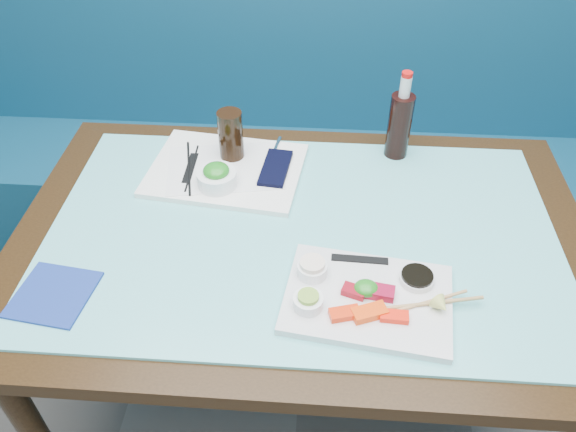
# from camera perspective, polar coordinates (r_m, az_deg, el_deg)

# --- Properties ---
(booth_bench) EXTENTS (3.00, 0.56, 1.17)m
(booth_bench) POSITION_cam_1_polar(r_m,az_deg,el_deg) (2.25, 2.36, 6.05)
(booth_bench) COLOR navy
(booth_bench) RESTS_ON ground
(dining_table) EXTENTS (1.40, 0.90, 0.75)m
(dining_table) POSITION_cam_1_polar(r_m,az_deg,el_deg) (1.42, 1.35, -4.21)
(dining_table) COLOR black
(dining_table) RESTS_ON ground
(glass_top) EXTENTS (1.22, 0.76, 0.01)m
(glass_top) POSITION_cam_1_polar(r_m,az_deg,el_deg) (1.36, 1.40, -1.65)
(glass_top) COLOR #64C7C9
(glass_top) RESTS_ON dining_table
(sashimi_plate) EXTENTS (0.38, 0.29, 0.02)m
(sashimi_plate) POSITION_cam_1_polar(r_m,az_deg,el_deg) (1.21, 8.09, -8.35)
(sashimi_plate) COLOR silver
(sashimi_plate) RESTS_ON glass_top
(salmon_left) EXTENTS (0.07, 0.05, 0.02)m
(salmon_left) POSITION_cam_1_polar(r_m,az_deg,el_deg) (1.16, 5.77, -9.83)
(salmon_left) COLOR red
(salmon_left) RESTS_ON sashimi_plate
(salmon_mid) EXTENTS (0.08, 0.06, 0.02)m
(salmon_mid) POSITION_cam_1_polar(r_m,az_deg,el_deg) (1.16, 8.26, -9.68)
(salmon_mid) COLOR #FF440A
(salmon_mid) RESTS_ON sashimi_plate
(salmon_right) EXTENTS (0.06, 0.03, 0.01)m
(salmon_right) POSITION_cam_1_polar(r_m,az_deg,el_deg) (1.17, 10.74, -9.99)
(salmon_right) COLOR #FE200A
(salmon_right) RESTS_ON sashimi_plate
(tuna_left) EXTENTS (0.06, 0.04, 0.02)m
(tuna_left) POSITION_cam_1_polar(r_m,az_deg,el_deg) (1.20, 6.72, -7.60)
(tuna_left) COLOR maroon
(tuna_left) RESTS_ON sashimi_plate
(tuna_right) EXTENTS (0.06, 0.04, 0.02)m
(tuna_right) POSITION_cam_1_polar(r_m,az_deg,el_deg) (1.20, 9.37, -7.64)
(tuna_right) COLOR maroon
(tuna_right) RESTS_ON sashimi_plate
(seaweed_garnish) EXTENTS (0.06, 0.06, 0.03)m
(seaweed_garnish) POSITION_cam_1_polar(r_m,az_deg,el_deg) (1.20, 7.94, -7.27)
(seaweed_garnish) COLOR #20781B
(seaweed_garnish) RESTS_ON sashimi_plate
(ramekin_wasabi) EXTENTS (0.08, 0.08, 0.03)m
(ramekin_wasabi) POSITION_cam_1_polar(r_m,az_deg,el_deg) (1.16, 2.05, -8.72)
(ramekin_wasabi) COLOR white
(ramekin_wasabi) RESTS_ON sashimi_plate
(wasabi_fill) EXTENTS (0.05, 0.05, 0.01)m
(wasabi_fill) POSITION_cam_1_polar(r_m,az_deg,el_deg) (1.15, 2.07, -8.16)
(wasabi_fill) COLOR #7FAF38
(wasabi_fill) RESTS_ON ramekin_wasabi
(ramekin_ginger) EXTENTS (0.07, 0.07, 0.03)m
(ramekin_ginger) POSITION_cam_1_polar(r_m,az_deg,el_deg) (1.22, 2.47, -5.47)
(ramekin_ginger) COLOR white
(ramekin_ginger) RESTS_ON sashimi_plate
(ginger_fill) EXTENTS (0.07, 0.07, 0.01)m
(ginger_fill) POSITION_cam_1_polar(r_m,az_deg,el_deg) (1.21, 2.50, -4.84)
(ginger_fill) COLOR #F5DFC9
(ginger_fill) RESTS_ON ramekin_ginger
(soy_dish) EXTENTS (0.09, 0.09, 0.01)m
(soy_dish) POSITION_cam_1_polar(r_m,az_deg,el_deg) (1.24, 12.93, -6.23)
(soy_dish) COLOR white
(soy_dish) RESTS_ON sashimi_plate
(soy_fill) EXTENTS (0.09, 0.09, 0.01)m
(soy_fill) POSITION_cam_1_polar(r_m,az_deg,el_deg) (1.24, 13.01, -5.90)
(soy_fill) COLOR black
(soy_fill) RESTS_ON soy_dish
(lemon_wedge) EXTENTS (0.05, 0.05, 0.04)m
(lemon_wedge) POSITION_cam_1_polar(r_m,az_deg,el_deg) (1.19, 15.31, -8.76)
(lemon_wedge) COLOR #DBE06A
(lemon_wedge) RESTS_ON sashimi_plate
(chopstick_sleeve) EXTENTS (0.13, 0.02, 0.00)m
(chopstick_sleeve) POSITION_cam_1_polar(r_m,az_deg,el_deg) (1.27, 7.30, -4.38)
(chopstick_sleeve) COLOR black
(chopstick_sleeve) RESTS_ON sashimi_plate
(wooden_chopstick_a) EXTENTS (0.20, 0.09, 0.01)m
(wooden_chopstick_a) POSITION_cam_1_polar(r_m,az_deg,el_deg) (1.20, 13.45, -8.65)
(wooden_chopstick_a) COLOR tan
(wooden_chopstick_a) RESTS_ON sashimi_plate
(wooden_chopstick_b) EXTENTS (0.24, 0.06, 0.01)m
(wooden_chopstick_b) POSITION_cam_1_polar(r_m,az_deg,el_deg) (1.21, 13.92, -8.64)
(wooden_chopstick_b) COLOR #AC8451
(wooden_chopstick_b) RESTS_ON sashimi_plate
(serving_tray) EXTENTS (0.44, 0.35, 0.02)m
(serving_tray) POSITION_cam_1_polar(r_m,az_deg,el_deg) (1.54, -6.31, 4.68)
(serving_tray) COLOR white
(serving_tray) RESTS_ON glass_top
(paper_placemat) EXTENTS (0.34, 0.27, 0.00)m
(paper_placemat) POSITION_cam_1_polar(r_m,az_deg,el_deg) (1.53, -6.34, 4.93)
(paper_placemat) COLOR white
(paper_placemat) RESTS_ON serving_tray
(seaweed_bowl) EXTENTS (0.11, 0.11, 0.04)m
(seaweed_bowl) POSITION_cam_1_polar(r_m,az_deg,el_deg) (1.46, -7.23, 3.80)
(seaweed_bowl) COLOR white
(seaweed_bowl) RESTS_ON serving_tray
(seaweed_salad) EXTENTS (0.09, 0.09, 0.03)m
(seaweed_salad) POSITION_cam_1_polar(r_m,az_deg,el_deg) (1.45, -7.31, 4.60)
(seaweed_salad) COLOR #1F7C1C
(seaweed_salad) RESTS_ON seaweed_bowl
(cola_glass) EXTENTS (0.08, 0.08, 0.14)m
(cola_glass) POSITION_cam_1_polar(r_m,az_deg,el_deg) (1.53, -5.84, 8.19)
(cola_glass) COLOR black
(cola_glass) RESTS_ON serving_tray
(navy_pouch) EXTENTS (0.09, 0.16, 0.01)m
(navy_pouch) POSITION_cam_1_polar(r_m,az_deg,el_deg) (1.51, -1.28, 4.90)
(navy_pouch) COLOR black
(navy_pouch) RESTS_ON serving_tray
(fork) EXTENTS (0.02, 0.08, 0.01)m
(fork) POSITION_cam_1_polar(r_m,az_deg,el_deg) (1.60, -1.17, 7.14)
(fork) COLOR silver
(fork) RESTS_ON serving_tray
(black_chopstick_a) EXTENTS (0.06, 0.23, 0.01)m
(black_chopstick_a) POSITION_cam_1_polar(r_m,az_deg,el_deg) (1.54, -10.04, 4.88)
(black_chopstick_a) COLOR black
(black_chopstick_a) RESTS_ON serving_tray
(black_chopstick_b) EXTENTS (0.01, 0.20, 0.01)m
(black_chopstick_b) POSITION_cam_1_polar(r_m,az_deg,el_deg) (1.54, -9.75, 4.86)
(black_chopstick_b) COLOR black
(black_chopstick_b) RESTS_ON serving_tray
(tray_sleeve) EXTENTS (0.02, 0.13, 0.00)m
(tray_sleeve) POSITION_cam_1_polar(r_m,az_deg,el_deg) (1.54, -9.89, 4.84)
(tray_sleeve) COLOR black
(tray_sleeve) RESTS_ON serving_tray
(cola_bottle_body) EXTENTS (0.07, 0.07, 0.18)m
(cola_bottle_body) POSITION_cam_1_polar(r_m,az_deg,el_deg) (1.58, 11.24, 8.95)
(cola_bottle_body) COLOR black
(cola_bottle_body) RESTS_ON glass_top
(cola_bottle_neck) EXTENTS (0.04, 0.04, 0.06)m
(cola_bottle_neck) POSITION_cam_1_polar(r_m,az_deg,el_deg) (1.52, 11.84, 12.75)
(cola_bottle_neck) COLOR silver
(cola_bottle_neck) RESTS_ON cola_bottle_body
(cola_bottle_cap) EXTENTS (0.03, 0.03, 0.01)m
(cola_bottle_cap) POSITION_cam_1_polar(r_m,az_deg,el_deg) (1.50, 12.03, 13.89)
(cola_bottle_cap) COLOR red
(cola_bottle_cap) RESTS_ON cola_bottle_neck
(blue_napkin) EXTENTS (0.18, 0.18, 0.01)m
(blue_napkin) POSITION_cam_1_polar(r_m,az_deg,el_deg) (1.31, -22.72, -7.35)
(blue_napkin) COLOR navy
(blue_napkin) RESTS_ON glass_top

